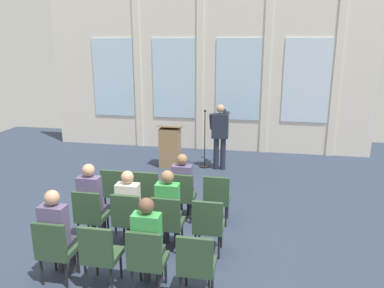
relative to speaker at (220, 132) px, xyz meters
The scene contains 23 objects.
ground_plane 4.39m from the speaker, 98.93° to the right, with size 15.82×15.82×0.00m, color #2D384C.
rear_partition 2.34m from the speaker, 108.42° to the left, with size 9.73×0.14×4.60m.
speaker is the anchor object (origin of this frame).
mic_stand 0.78m from the speaker, 167.71° to the left, with size 0.28×0.28×1.55m.
lectern 1.40m from the speaker, behind, with size 0.60×0.48×1.16m.
chair_r0_c0 3.54m from the speaker, 117.75° to the right, with size 0.46×0.44×0.94m.
chair_r0_c1 3.29m from the speaker, 107.64° to the right, with size 0.46×0.44×0.94m.
chair_r0_c2 3.16m from the speaker, 96.26° to the right, with size 0.46×0.44×0.94m.
audience_r0_c2 3.05m from the speaker, 96.43° to the right, with size 0.36×0.39×1.28m.
chair_r0_c3 3.15m from the speaker, 84.37° to the right, with size 0.46×0.44×0.94m.
chair_r1_c0 4.51m from the speaker, 111.36° to the right, with size 0.46×0.44×0.94m.
audience_r1_c0 4.42m from the speaker, 111.73° to the right, with size 0.36×0.39×1.36m.
chair_r1_c1 4.31m from the speaker, 103.29° to the right, with size 0.46×0.44×0.94m.
audience_r1_c1 4.22m from the speaker, 103.55° to the right, with size 0.36×0.39×1.29m.
chair_r1_c2 4.21m from the speaker, 94.66° to the right, with size 0.46×0.44×0.94m.
audience_r1_c2 4.12m from the speaker, 94.75° to the right, with size 0.36×0.39×1.33m.
chair_r1_c3 4.21m from the speaker, 85.81° to the right, with size 0.46×0.44×0.94m.
chair_r2_c0 5.51m from the speaker, 107.28° to the right, with size 0.46×0.44×0.94m.
audience_r2_c0 5.42m from the speaker, 107.54° to the right, with size 0.36×0.39×1.34m.
chair_r2_c1 5.36m from the speaker, 100.65° to the right, with size 0.46×0.44×0.94m.
chair_r2_c2 5.28m from the speaker, 93.71° to the right, with size 0.46×0.44×0.94m.
audience_r2_c2 5.18m from the speaker, 93.77° to the right, with size 0.36×0.39×1.34m.
chair_r2_c3 5.28m from the speaker, 86.66° to the right, with size 0.46×0.44×0.94m.
Camera 1 is at (1.68, -5.10, 3.19)m, focal length 34.80 mm.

